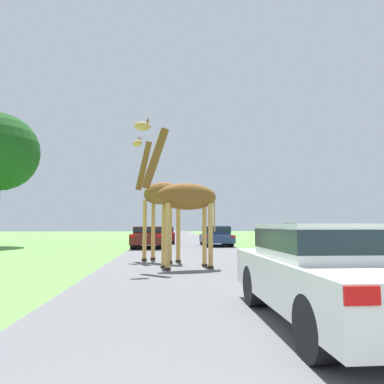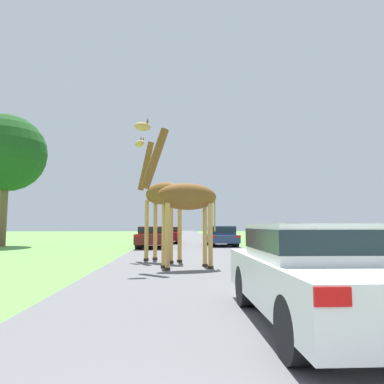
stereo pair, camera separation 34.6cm
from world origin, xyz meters
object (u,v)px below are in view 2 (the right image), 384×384
object	(u,v)px
giraffe_near_road	(183,197)
car_queue_right	(169,234)
car_queue_left	(153,236)
giraffe_companion	(161,197)
sign_post	(294,233)
tree_centre_back	(6,153)
car_far_ahead	(221,235)
car_lead_maroon	(313,271)

from	to	relation	value
giraffe_near_road	car_queue_right	xyz separation A→B (m)	(-0.86, 16.67, -1.72)
giraffe_near_road	car_queue_left	world-z (taller)	giraffe_near_road
giraffe_companion	car_queue_right	size ratio (longest dim) A/B	1.14
car_queue_left	sign_post	world-z (taller)	sign_post
giraffe_companion	tree_centre_back	world-z (taller)	tree_centre_back
car_queue_right	car_far_ahead	world-z (taller)	car_far_ahead
car_lead_maroon	sign_post	size ratio (longest dim) A/B	2.80
tree_centre_back	car_queue_left	bearing A→B (deg)	-9.62
car_queue_right	car_queue_left	xyz separation A→B (m)	(-0.88, -5.75, 0.03)
giraffe_companion	car_far_ahead	world-z (taller)	giraffe_companion
giraffe_near_road	sign_post	bearing A→B (deg)	-62.49
giraffe_companion	sign_post	size ratio (longest dim) A/B	3.47
giraffe_companion	car_queue_right	distance (m)	14.46
sign_post	car_queue_right	bearing A→B (deg)	117.60
car_queue_left	car_far_ahead	xyz separation A→B (m)	(4.68, 1.59, -0.00)
car_lead_maroon	sign_post	bearing A→B (deg)	72.18
car_queue_left	car_far_ahead	size ratio (longest dim) A/B	1.17
car_far_ahead	giraffe_companion	bearing A→B (deg)	-110.58
car_queue_left	car_far_ahead	bearing A→B (deg)	18.75
giraffe_companion	tree_centre_back	xyz separation A→B (m)	(-11.43, 10.37, 3.90)
car_queue_right	car_far_ahead	distance (m)	5.64
giraffe_near_road	sign_post	size ratio (longest dim) A/B	3.29
giraffe_companion	car_queue_left	bearing A→B (deg)	49.53
giraffe_near_road	car_queue_right	size ratio (longest dim) A/B	1.08
car_far_ahead	tree_centre_back	xyz separation A→B (m)	(-15.25, 0.20, 5.78)
car_queue_right	sign_post	distance (m)	13.58
car_lead_maroon	car_queue_right	size ratio (longest dim) A/B	0.92
giraffe_near_road	car_queue_left	xyz separation A→B (m)	(-1.74, 10.92, -1.69)
car_lead_maroon	car_queue_left	size ratio (longest dim) A/B	0.91
sign_post	car_far_ahead	bearing A→B (deg)	107.53
giraffe_near_road	tree_centre_back	distance (m)	18.16
giraffe_near_road	car_far_ahead	size ratio (longest dim) A/B	1.25
car_queue_right	car_queue_left	bearing A→B (deg)	-98.69
tree_centre_back	sign_post	xyz separation A→B (m)	(17.74, -8.07, -5.44)
giraffe_near_road	car_lead_maroon	xyz separation A→B (m)	(1.78, -6.70, -1.64)
giraffe_near_road	giraffe_companion	distance (m)	2.50
giraffe_companion	car_far_ahead	size ratio (longest dim) A/B	1.32
giraffe_companion	sign_post	bearing A→B (deg)	-26.10
giraffe_near_road	tree_centre_back	size ratio (longest dim) A/B	0.55
car_lead_maroon	tree_centre_back	world-z (taller)	tree_centre_back
car_lead_maroon	car_queue_left	xyz separation A→B (m)	(-3.52, 17.62, -0.05)
car_far_ahead	sign_post	xyz separation A→B (m)	(2.48, -7.86, 0.34)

